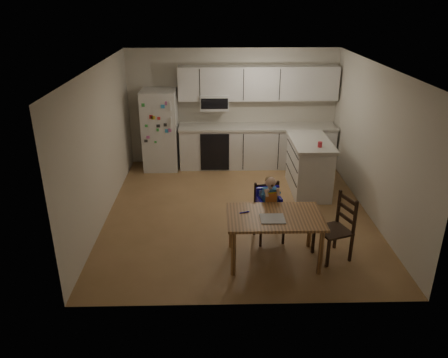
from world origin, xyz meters
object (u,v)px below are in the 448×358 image
refrigerator (160,130)px  red_cup (320,144)px  chair_booster (269,201)px  chair_side (340,223)px  dining_table (275,222)px  kitchen_island (309,165)px

refrigerator → red_cup: 3.46m
refrigerator → chair_booster: refrigerator is taller
chair_booster → chair_side: 1.09m
refrigerator → chair_side: size_ratio=1.79×
red_cup → chair_booster: bearing=-127.1°
red_cup → chair_booster: (-1.06, -1.40, -0.42)m
refrigerator → dining_table: 4.18m
kitchen_island → refrigerator: bearing=156.6°
red_cup → refrigerator: bearing=151.2°
dining_table → chair_side: 0.95m
kitchen_island → chair_booster: size_ratio=1.30×
red_cup → dining_table: bearing=-117.6°
red_cup → chair_side: bearing=-93.3°
dining_table → refrigerator: bearing=118.2°
dining_table → chair_booster: 0.61m
chair_side → chair_booster: bearing=-139.0°
refrigerator → chair_booster: (1.97, -3.06, -0.22)m
chair_side → dining_table: bearing=-104.7°
refrigerator → chair_booster: size_ratio=1.62×
kitchen_island → dining_table: bearing=-112.1°
red_cup → chair_side: (-0.11, -1.93, -0.52)m
kitchen_island → dining_table: (-0.97, -2.40, 0.10)m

